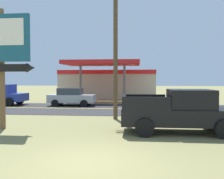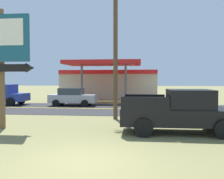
# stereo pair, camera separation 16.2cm
# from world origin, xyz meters

# --- Properties ---
(ground_plane) EXTENTS (180.00, 180.00, 0.00)m
(ground_plane) POSITION_xyz_m (0.00, 0.00, 0.00)
(ground_plane) COLOR olive
(road_asphalt) EXTENTS (140.00, 8.00, 0.02)m
(road_asphalt) POSITION_xyz_m (0.00, 13.00, 0.01)
(road_asphalt) COLOR #2B2B2D
(road_asphalt) RESTS_ON ground
(road_centre_line) EXTENTS (126.00, 0.20, 0.01)m
(road_centre_line) POSITION_xyz_m (0.00, 13.00, 0.02)
(road_centre_line) COLOR gold
(road_centre_line) RESTS_ON road_asphalt
(motel_sign) EXTENTS (3.26, 0.54, 5.81)m
(motel_sign) POSITION_xyz_m (-4.98, 4.28, 3.88)
(motel_sign) COLOR brown
(motel_sign) RESTS_ON ground
(utility_pole) EXTENTS (1.95, 0.26, 8.77)m
(utility_pole) POSITION_xyz_m (0.23, 7.87, 4.69)
(utility_pole) COLOR brown
(utility_pole) RESTS_ON ground
(gas_station) EXTENTS (12.00, 11.50, 4.40)m
(gas_station) POSITION_xyz_m (-2.18, 25.02, 1.94)
(gas_station) COLOR beige
(gas_station) RESTS_ON ground
(pickup_black_parked_on_lawn) EXTENTS (5.21, 2.26, 1.96)m
(pickup_black_parked_on_lawn) POSITION_xyz_m (3.51, 4.28, 0.96)
(pickup_black_parked_on_lawn) COLOR black
(pickup_black_parked_on_lawn) RESTS_ON ground
(pickup_blue_on_road) EXTENTS (5.20, 2.24, 1.96)m
(pickup_blue_on_road) POSITION_xyz_m (-11.44, 15.00, 0.96)
(pickup_blue_on_road) COLOR #233893
(pickup_blue_on_road) RESTS_ON ground
(car_silver_near_lane) EXTENTS (4.20, 2.00, 1.64)m
(car_silver_near_lane) POSITION_xyz_m (-4.42, 15.00, 0.83)
(car_silver_near_lane) COLOR #A8AAAF
(car_silver_near_lane) RESTS_ON ground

